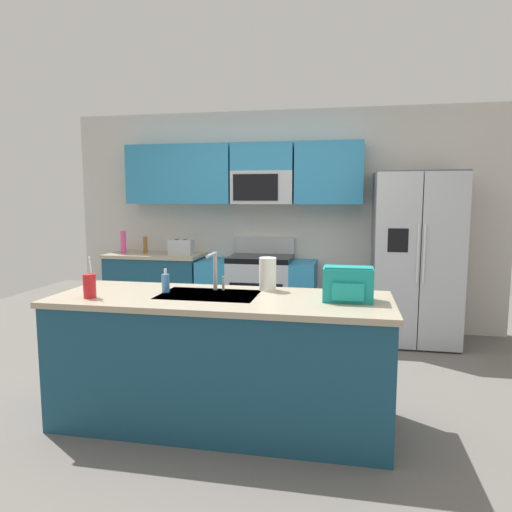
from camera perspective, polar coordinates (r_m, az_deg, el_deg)
name	(u,v)px	position (r m, az deg, el deg)	size (l,w,h in m)	color
ground_plane	(244,395)	(3.91, -1.49, -16.56)	(9.00, 9.00, 0.00)	#66605B
kitchen_wall_unit	(269,206)	(5.66, 1.63, 6.12)	(5.20, 0.43, 2.60)	beige
back_counter	(157,290)	(5.87, -12.01, -4.03)	(1.15, 0.63, 0.90)	navy
range_oven	(258,294)	(5.51, 0.19, -4.69)	(1.36, 0.61, 1.10)	#B7BABF
refrigerator	(415,258)	(5.32, 18.86, -0.24)	(0.90, 0.76, 1.85)	#4C4F54
island_counter	(221,359)	(3.34, -4.27, -12.46)	(2.31, 0.83, 0.90)	navy
toaster	(181,247)	(5.62, -9.13, 1.10)	(0.28, 0.16, 0.18)	#B7BABF
pepper_mill	(145,245)	(5.85, -13.36, 1.33)	(0.05, 0.05, 0.20)	brown
bottle_pink	(123,242)	(5.93, -15.89, 1.66)	(0.06, 0.06, 0.27)	#EA4C93
sink_faucet	(215,268)	(3.39, -5.04, -1.44)	(0.09, 0.21, 0.28)	#B7BABF
drink_cup_red	(90,286)	(3.34, -19.65, -3.45)	(0.08, 0.08, 0.28)	red
soap_dispenser	(166,283)	(3.40, -10.98, -3.24)	(0.06, 0.06, 0.17)	#4C8CD8
paper_towel_roll	(268,274)	(3.40, 1.43, -2.20)	(0.12, 0.12, 0.24)	white
backpack	(348,283)	(3.11, 11.17, -3.30)	(0.32, 0.22, 0.23)	teal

